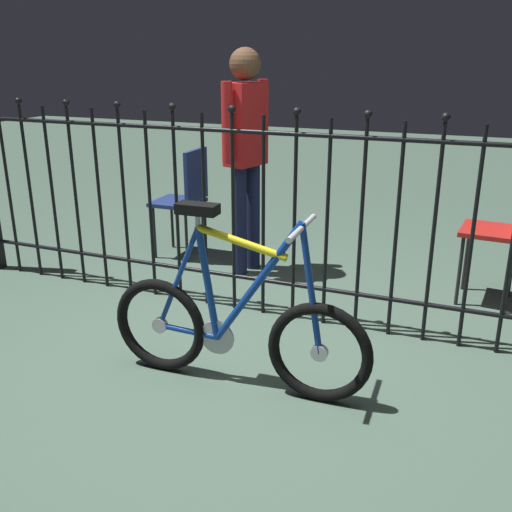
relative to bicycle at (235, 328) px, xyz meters
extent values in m
plane|color=#475F50|center=(-0.10, 0.19, -0.31)|extent=(20.00, 20.00, 0.00)
cylinder|color=black|center=(-2.18, 0.84, 0.31)|extent=(0.02, 0.02, 1.24)
cylinder|color=black|center=(-1.98, 0.84, 0.31)|extent=(0.02, 0.02, 1.24)
sphere|color=black|center=(-1.98, 0.84, 0.96)|extent=(0.05, 0.05, 0.05)
cylinder|color=black|center=(-1.78, 0.84, 0.31)|extent=(0.02, 0.02, 1.24)
cylinder|color=black|center=(-1.58, 0.84, 0.31)|extent=(0.02, 0.02, 1.24)
sphere|color=black|center=(-1.58, 0.84, 0.96)|extent=(0.05, 0.05, 0.05)
cylinder|color=black|center=(-1.38, 0.84, 0.31)|extent=(0.02, 0.02, 1.24)
cylinder|color=black|center=(-1.18, 0.84, 0.31)|extent=(0.02, 0.02, 1.24)
sphere|color=black|center=(-1.18, 0.84, 0.96)|extent=(0.05, 0.05, 0.05)
cylinder|color=black|center=(-0.98, 0.84, 0.31)|extent=(0.02, 0.02, 1.24)
cylinder|color=black|center=(-0.78, 0.84, 0.31)|extent=(0.02, 0.02, 1.24)
sphere|color=black|center=(-0.78, 0.84, 0.96)|extent=(0.05, 0.05, 0.05)
cylinder|color=black|center=(-0.58, 0.84, 0.31)|extent=(0.02, 0.02, 1.24)
cylinder|color=black|center=(-0.38, 0.84, 0.31)|extent=(0.02, 0.02, 1.24)
sphere|color=black|center=(-0.38, 0.84, 0.96)|extent=(0.05, 0.05, 0.05)
cylinder|color=black|center=(-0.18, 0.84, 0.31)|extent=(0.02, 0.02, 1.24)
cylinder|color=black|center=(0.01, 0.84, 0.31)|extent=(0.02, 0.02, 1.24)
sphere|color=black|center=(0.01, 0.84, 0.96)|extent=(0.05, 0.05, 0.05)
cylinder|color=black|center=(0.21, 0.84, 0.31)|extent=(0.02, 0.02, 1.24)
cylinder|color=black|center=(0.41, 0.84, 0.31)|extent=(0.02, 0.02, 1.24)
sphere|color=black|center=(0.41, 0.84, 0.96)|extent=(0.05, 0.05, 0.05)
cylinder|color=black|center=(0.61, 0.84, 0.31)|extent=(0.02, 0.02, 1.24)
cylinder|color=black|center=(0.81, 0.84, 0.31)|extent=(0.02, 0.02, 1.24)
sphere|color=black|center=(0.81, 0.84, 0.96)|extent=(0.05, 0.05, 0.05)
cylinder|color=black|center=(1.01, 0.84, 0.31)|extent=(0.02, 0.02, 1.24)
cylinder|color=black|center=(1.21, 0.84, 0.31)|extent=(0.02, 0.02, 1.24)
cylinder|color=black|center=(-0.10, 0.84, -0.08)|extent=(4.57, 0.03, 0.03)
cylinder|color=black|center=(-0.10, 0.84, 0.84)|extent=(4.57, 0.03, 0.03)
torus|color=black|center=(-0.42, -0.01, -0.06)|extent=(0.51, 0.07, 0.51)
cylinder|color=silver|center=(-0.42, -0.01, -0.06)|extent=(0.08, 0.03, 0.08)
torus|color=black|center=(0.42, 0.01, -0.06)|extent=(0.51, 0.07, 0.51)
cylinder|color=silver|center=(0.42, 0.01, -0.06)|extent=(0.08, 0.03, 0.08)
cylinder|color=navy|center=(0.11, 0.00, 0.25)|extent=(0.45, 0.05, 0.65)
cylinder|color=yellow|center=(0.04, 0.00, 0.44)|extent=(0.45, 0.05, 0.14)
cylinder|color=navy|center=(-0.14, 0.00, 0.21)|extent=(0.12, 0.04, 0.57)
cylinder|color=navy|center=(-0.26, -0.01, -0.06)|extent=(0.32, 0.04, 0.04)
cylinder|color=navy|center=(-0.30, -0.01, 0.22)|extent=(0.26, 0.03, 0.56)
cylinder|color=navy|center=(0.37, 0.01, 0.25)|extent=(0.13, 0.03, 0.62)
cylinder|color=silver|center=(0.32, 0.01, 0.55)|extent=(0.03, 0.03, 0.02)
cylinder|color=silver|center=(0.32, 0.01, 0.54)|extent=(0.04, 0.40, 0.03)
cylinder|color=silver|center=(-0.18, -0.01, 0.53)|extent=(0.03, 0.03, 0.07)
cube|color=black|center=(-0.18, -0.01, 0.58)|extent=(0.20, 0.10, 0.05)
cylinder|color=silver|center=(-0.10, 0.00, -0.07)|extent=(0.18, 0.02, 0.18)
cylinder|color=black|center=(-1.38, 1.50, -0.09)|extent=(0.02, 0.02, 0.43)
cylinder|color=black|center=(-1.39, 1.79, -0.09)|extent=(0.02, 0.02, 0.43)
cylinder|color=black|center=(-1.09, 1.50, -0.09)|extent=(0.02, 0.02, 0.43)
cylinder|color=black|center=(-1.10, 1.79, -0.09)|extent=(0.02, 0.02, 0.43)
cube|color=navy|center=(-1.24, 1.65, 0.14)|extent=(0.37, 0.37, 0.03)
cube|color=navy|center=(-1.07, 1.65, 0.37)|extent=(0.03, 0.35, 0.40)
cylinder|color=black|center=(0.96, 1.44, -0.07)|extent=(0.02, 0.02, 0.47)
cylinder|color=black|center=(0.98, 1.74, -0.07)|extent=(0.02, 0.02, 0.47)
cylinder|color=black|center=(1.25, 1.42, -0.07)|extent=(0.02, 0.02, 0.47)
cylinder|color=black|center=(1.28, 1.71, -0.07)|extent=(0.02, 0.02, 0.47)
cube|color=#A51E19|center=(1.12, 1.58, 0.18)|extent=(0.40, 0.40, 0.03)
cylinder|color=#191E3F|center=(-0.61, 1.44, 0.10)|extent=(0.11, 0.11, 0.81)
cylinder|color=#191E3F|center=(-0.57, 1.59, 0.10)|extent=(0.11, 0.11, 0.81)
cube|color=red|center=(-0.59, 1.52, 0.79)|extent=(0.25, 0.34, 0.58)
cylinder|color=red|center=(-0.64, 1.32, 0.82)|extent=(0.08, 0.08, 0.55)
cylinder|color=red|center=(-0.53, 1.71, 0.82)|extent=(0.08, 0.08, 0.55)
sphere|color=brown|center=(-0.59, 1.52, 1.20)|extent=(0.22, 0.22, 0.22)
camera|label=1|loc=(1.06, -2.33, 1.27)|focal=40.76mm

